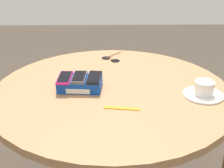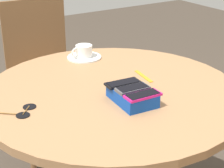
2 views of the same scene
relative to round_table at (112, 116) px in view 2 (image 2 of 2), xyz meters
name	(u,v)px [view 2 (image 2 of 2)]	position (x,y,z in m)	size (l,w,h in m)	color
round_table	(112,116)	(0.00, 0.00, 0.00)	(1.02, 1.02, 0.73)	#2D2D2D
phone_box	(132,96)	(-0.14, 0.00, 0.15)	(0.19, 0.14, 0.05)	#0F42AD
phone_magenta	(142,95)	(-0.20, 0.00, 0.18)	(0.06, 0.13, 0.01)	#D11975
phone_gray	(133,89)	(-0.14, 0.00, 0.18)	(0.06, 0.13, 0.01)	#515156
phone_black	(123,83)	(-0.08, 0.00, 0.18)	(0.07, 0.14, 0.01)	black
saucer	(84,57)	(0.37, -0.08, 0.13)	(0.16, 0.16, 0.01)	white
coffee_cup	(84,51)	(0.37, -0.08, 0.16)	(0.08, 0.11, 0.06)	white
lanyard_strap	(144,76)	(0.03, -0.18, 0.13)	(0.14, 0.02, 0.00)	orange
sunglasses	(24,111)	(0.00, 0.36, 0.13)	(0.11, 0.16, 0.01)	black
chair_far_side	(44,75)	(0.87, -0.06, -0.13)	(0.44, 0.44, 0.91)	brown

